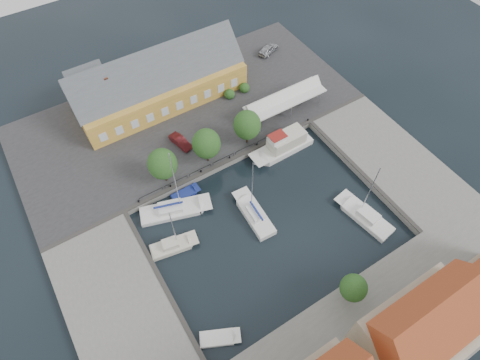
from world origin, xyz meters
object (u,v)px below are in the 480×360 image
Objects in this scene: west_boat_b at (173,246)px; launch_nw at (185,194)px; west_boat_a at (174,210)px; launch_sw at (219,338)px; trawler at (283,146)px; east_boat_c at (365,217)px; car_silver at (268,49)px; center_sailboat at (254,215)px; warehouse at (155,83)px; tent_canopy at (285,99)px; car_red at (180,142)px.

launch_nw is (5.25, 6.65, -0.17)m from west_boat_b.
west_boat_a is 18.65m from launch_sw.
east_boat_c is at bearing -81.26° from trawler.
car_silver is 35.68m from center_sailboat.
west_boat_b is (-10.27, -26.13, -4.17)m from warehouse.
west_boat_b is at bearing -128.33° from launch_nw.
east_boat_c is (14.54, -36.24, -4.17)m from warehouse.
trawler is at bearing 40.25° from launch_sw.
trawler is at bearing -126.33° from tent_canopy.
tent_canopy reaches higher than car_red.
west_boat_a is at bearing 62.28° from west_boat_b.
west_boat_a is (-7.67, -21.17, -4.16)m from warehouse.
car_red is 17.30m from west_boat_b.
car_red is (-24.66, -11.81, -0.10)m from car_silver.
west_boat_a reaches higher than warehouse.
warehouse is at bearing 121.02° from trawler.
trawler reaches higher than tent_canopy.
launch_sw is (-3.30, -18.35, -0.18)m from west_boat_a.
east_boat_c reaches higher than car_red.
trawler is 1.18× the size of west_boat_b.
launch_sw is at bearing -122.04° from car_red.
east_boat_c is 26.84m from west_boat_a.
launch_sw is at bearing -100.18° from west_boat_a.
launch_sw is at bearing -139.75° from trawler.
center_sailboat is at bearing -35.78° from west_boat_a.
west_boat_a is at bearing -135.64° from car_red.
launch_nw is (-3.57, -8.17, -1.60)m from car_red.
tent_canopy is 1.54× the size of west_boat_b.
launch_sw is 20.91m from launch_nw.
launch_nw is at bearing -127.00° from car_red.
west_boat_b is at bearing -155.45° from tent_canopy.
east_boat_c is at bearing -32.95° from center_sailboat.
launch_sw is (-12.51, -11.71, -0.27)m from center_sailboat.
car_silver is 0.35× the size of west_boat_a.
center_sailboat reaches higher than car_silver.
tent_canopy is 3.34× the size of car_red.
launch_sw is at bearing -136.88° from center_sailboat.
center_sailboat is at bearing 43.12° from launch_sw.
center_sailboat is 0.89× the size of west_boat_a.
launch_sw is (-9.52, -28.21, -1.60)m from car_red.
warehouse reaches higher than car_silver.
west_boat_a is 1.46× the size of west_boat_b.
tent_canopy is (16.60, -13.86, -0.74)m from warehouse.
east_boat_c reaches higher than car_silver.
warehouse reaches higher than launch_sw.
launch_nw is (-21.61, -5.62, -3.59)m from tent_canopy.
tent_canopy is 25.57m from west_boat_a.
west_boat_b reaches higher than launch_nw.
car_red is at bearing 122.68° from east_boat_c.
east_boat_c is at bearing -40.59° from launch_nw.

